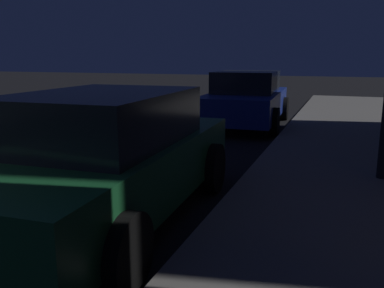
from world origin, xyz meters
The scene contains 2 objects.
car_green centered at (2.85, 3.02, 0.71)m, with size 2.11×4.23×1.43m.
car_blue centered at (2.85, 9.92, 0.70)m, with size 2.13×4.28×1.43m.
Camera 1 is at (5.27, -0.74, 1.79)m, focal length 38.32 mm.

